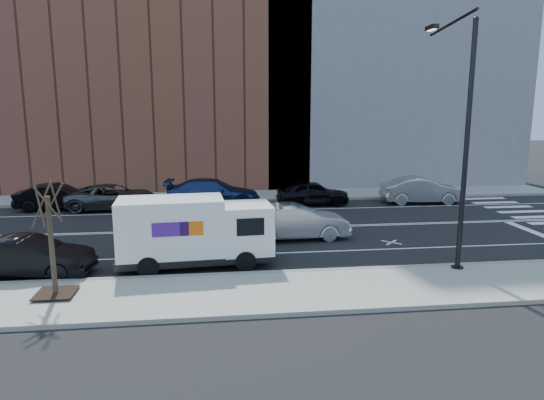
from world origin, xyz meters
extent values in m
plane|color=black|center=(0.00, 0.00, 0.00)|extent=(120.00, 120.00, 0.00)
cube|color=gray|center=(0.00, -8.80, 0.07)|extent=(44.00, 3.60, 0.15)
cube|color=gray|center=(0.00, 8.80, 0.07)|extent=(44.00, 3.60, 0.15)
cube|color=gray|center=(0.00, -7.00, 0.08)|extent=(44.00, 0.25, 0.17)
cube|color=gray|center=(0.00, 7.00, 0.08)|extent=(44.00, 0.25, 0.17)
cube|color=brown|center=(-8.00, 15.60, 11.00)|extent=(26.00, 10.00, 22.00)
cube|color=slate|center=(12.00, 15.60, 13.00)|extent=(20.00, 10.00, 26.00)
cylinder|color=black|center=(7.00, -7.40, 4.50)|extent=(0.18, 0.18, 9.00)
cylinder|color=black|center=(7.00, -7.40, 0.10)|extent=(0.44, 0.44, 0.20)
sphere|color=black|center=(7.00, -7.40, 8.95)|extent=(0.20, 0.20, 0.20)
cylinder|color=black|center=(7.00, -5.70, 9.10)|extent=(0.11, 3.49, 0.48)
cube|color=black|center=(7.00, -4.00, 9.20)|extent=(0.25, 0.80, 0.18)
cube|color=#FFF2CC|center=(7.00, -4.00, 9.10)|extent=(0.18, 0.55, 0.03)
cube|color=black|center=(-7.00, -8.40, 0.23)|extent=(1.20, 1.20, 0.04)
cylinder|color=#382B1E|center=(-7.00, -8.40, 1.75)|extent=(0.16, 0.16, 3.20)
cylinder|color=#382B1E|center=(-6.75, -8.40, 3.15)|extent=(0.06, 0.80, 1.44)
cylinder|color=#382B1E|center=(-6.92, -8.16, 3.15)|extent=(0.81, 0.31, 1.19)
cylinder|color=#382B1E|center=(-7.20, -8.25, 3.15)|extent=(0.58, 0.76, 1.50)
cylinder|color=#382B1E|center=(-7.20, -8.55, 3.15)|extent=(0.47, 0.61, 1.37)
cylinder|color=#382B1E|center=(-6.92, -8.64, 3.15)|extent=(0.72, 0.29, 1.13)
cube|color=black|center=(-2.74, -5.60, 0.42)|extent=(5.86, 2.32, 0.28)
cube|color=white|center=(-0.70, -5.46, 1.44)|extent=(1.98, 2.11, 1.85)
cube|color=black|center=(0.24, -5.40, 1.71)|extent=(0.17, 1.71, 0.88)
cube|color=black|center=(-0.64, -6.47, 1.71)|extent=(1.02, 0.10, 0.65)
cube|color=black|center=(-0.77, -4.46, 1.71)|extent=(1.02, 0.10, 0.65)
cube|color=black|center=(0.20, -5.40, 0.51)|extent=(0.26, 1.86, 0.32)
cube|color=white|center=(-3.57, -5.66, 1.62)|extent=(4.02, 2.29, 2.13)
cube|color=#47198C|center=(-3.50, -6.69, 1.76)|extent=(1.30, 0.10, 0.51)
cube|color=orange|center=(-2.76, -6.64, 1.76)|extent=(0.83, 0.07, 0.51)
cube|color=#47198C|center=(-3.64, -4.62, 1.76)|extent=(1.30, 0.10, 0.51)
cube|color=orange|center=(-2.90, -4.57, 1.76)|extent=(0.83, 0.07, 0.51)
cylinder|color=black|center=(-0.83, -6.40, 0.39)|extent=(0.79, 0.31, 0.78)
cylinder|color=black|center=(-0.95, -4.55, 0.39)|extent=(0.79, 0.31, 0.78)
cylinder|color=black|center=(-4.34, -6.64, 0.39)|extent=(0.79, 0.31, 0.78)
cylinder|color=black|center=(-4.46, -4.79, 0.39)|extent=(0.79, 0.31, 0.78)
imported|color=black|center=(-11.20, 6.02, 0.77)|extent=(4.73, 1.76, 1.54)
imported|color=#424348|center=(-7.93, 5.71, 0.75)|extent=(5.45, 2.60, 1.50)
imported|color=navy|center=(-1.99, 6.04, 0.84)|extent=(5.95, 2.80, 1.68)
imported|color=black|center=(4.19, 5.56, 0.77)|extent=(4.51, 1.83, 1.53)
imported|color=#A3A3A7|center=(11.20, 5.31, 0.83)|extent=(5.18, 2.16, 1.67)
imported|color=#BCBBC1|center=(1.79, -2.15, 0.81)|extent=(5.00, 1.94, 1.62)
imported|color=black|center=(-8.60, -5.99, 0.73)|extent=(4.59, 2.00, 1.47)
camera|label=1|loc=(-1.94, -23.66, 6.02)|focal=32.00mm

